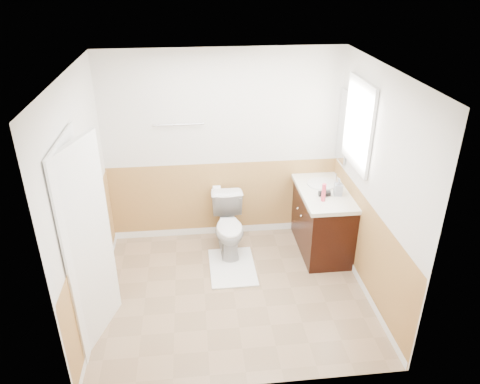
{
  "coord_description": "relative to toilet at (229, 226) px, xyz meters",
  "views": [
    {
      "loc": [
        -0.38,
        -4.14,
        3.41
      ],
      "look_at": [
        0.1,
        0.25,
        1.15
      ],
      "focal_mm": 34.35,
      "sensor_mm": 36.0,
      "label": 1
    }
  ],
  "objects": [
    {
      "name": "floor",
      "position": [
        -0.03,
        -0.84,
        -0.37
      ],
      "size": [
        3.0,
        3.0,
        0.0
      ],
      "primitive_type": "plane",
      "color": "#8C7051",
      "rests_on": "ground"
    },
    {
      "name": "ceiling",
      "position": [
        -0.03,
        -0.84,
        2.13
      ],
      "size": [
        3.0,
        3.0,
        0.0
      ],
      "primitive_type": "plane",
      "rotation": [
        3.14,
        0.0,
        0.0
      ],
      "color": "white",
      "rests_on": "floor"
    },
    {
      "name": "wall_back",
      "position": [
        -0.03,
        0.46,
        0.88
      ],
      "size": [
        3.0,
        0.0,
        3.0
      ],
      "primitive_type": "plane",
      "rotation": [
        1.57,
        0.0,
        0.0
      ],
      "color": "silver",
      "rests_on": "floor"
    },
    {
      "name": "wall_front",
      "position": [
        -0.03,
        -2.14,
        0.88
      ],
      "size": [
        3.0,
        0.0,
        3.0
      ],
      "primitive_type": "plane",
      "rotation": [
        -1.57,
        0.0,
        0.0
      ],
      "color": "silver",
      "rests_on": "floor"
    },
    {
      "name": "wall_left",
      "position": [
        -1.53,
        -0.84,
        0.88
      ],
      "size": [
        0.0,
        3.0,
        3.0
      ],
      "primitive_type": "plane",
      "rotation": [
        1.57,
        0.0,
        1.57
      ],
      "color": "silver",
      "rests_on": "floor"
    },
    {
      "name": "wall_right",
      "position": [
        1.47,
        -0.84,
        0.88
      ],
      "size": [
        0.0,
        3.0,
        3.0
      ],
      "primitive_type": "plane",
      "rotation": [
        1.57,
        0.0,
        -1.57
      ],
      "color": "silver",
      "rests_on": "floor"
    },
    {
      "name": "wainscot_back",
      "position": [
        -0.03,
        0.45,
        0.13
      ],
      "size": [
        3.0,
        0.0,
        3.0
      ],
      "primitive_type": "plane",
      "rotation": [
        1.57,
        0.0,
        0.0
      ],
      "color": "tan",
      "rests_on": "floor"
    },
    {
      "name": "wainscot_front",
      "position": [
        -0.03,
        -2.12,
        0.13
      ],
      "size": [
        3.0,
        0.0,
        3.0
      ],
      "primitive_type": "plane",
      "rotation": [
        -1.57,
        0.0,
        0.0
      ],
      "color": "tan",
      "rests_on": "floor"
    },
    {
      "name": "wainscot_left",
      "position": [
        -1.52,
        -0.84,
        0.13
      ],
      "size": [
        0.0,
        2.6,
        2.6
      ],
      "primitive_type": "plane",
      "rotation": [
        1.57,
        0.0,
        1.57
      ],
      "color": "tan",
      "rests_on": "floor"
    },
    {
      "name": "wainscot_right",
      "position": [
        1.46,
        -0.84,
        0.13
      ],
      "size": [
        0.0,
        2.6,
        2.6
      ],
      "primitive_type": "plane",
      "rotation": [
        1.57,
        0.0,
        -1.57
      ],
      "color": "tan",
      "rests_on": "floor"
    },
    {
      "name": "toilet",
      "position": [
        0.0,
        0.0,
        0.0
      ],
      "size": [
        0.41,
        0.72,
        0.73
      ],
      "primitive_type": "imported",
      "rotation": [
        0.0,
        0.0,
        0.01
      ],
      "color": "silver",
      "rests_on": "floor"
    },
    {
      "name": "bath_mat",
      "position": [
        0.0,
        -0.38,
        -0.36
      ],
      "size": [
        0.56,
        0.8,
        0.02
      ],
      "primitive_type": "cube",
      "rotation": [
        0.0,
        0.0,
        0.01
      ],
      "color": "white",
      "rests_on": "floor"
    },
    {
      "name": "vanity_cabinet",
      "position": [
        1.19,
        -0.05,
        0.03
      ],
      "size": [
        0.55,
        1.1,
        0.8
      ],
      "primitive_type": "cube",
      "color": "black",
      "rests_on": "floor"
    },
    {
      "name": "vanity_knob_left",
      "position": [
        0.89,
        -0.15,
        0.18
      ],
      "size": [
        0.03,
        0.03,
        0.03
      ],
      "primitive_type": "sphere",
      "color": "silver",
      "rests_on": "vanity_cabinet"
    },
    {
      "name": "vanity_knob_right",
      "position": [
        0.89,
        0.05,
        0.18
      ],
      "size": [
        0.03,
        0.03,
        0.03
      ],
      "primitive_type": "sphere",
      "color": "silver",
      "rests_on": "vanity_cabinet"
    },
    {
      "name": "countertop",
      "position": [
        1.18,
        -0.05,
        0.46
      ],
      "size": [
        0.6,
        1.15,
        0.05
      ],
      "primitive_type": "cube",
      "color": "silver",
      "rests_on": "vanity_cabinet"
    },
    {
      "name": "sink_basin",
      "position": [
        1.19,
        0.1,
        0.49
      ],
      "size": [
        0.36,
        0.36,
        0.02
      ],
      "primitive_type": "cylinder",
      "color": "silver",
      "rests_on": "countertop"
    },
    {
      "name": "faucet",
      "position": [
        1.37,
        0.1,
        0.55
      ],
      "size": [
        0.02,
        0.02,
        0.14
      ],
      "primitive_type": "cylinder",
      "color": "silver",
      "rests_on": "countertop"
    },
    {
      "name": "lotion_bottle",
      "position": [
        1.09,
        -0.34,
        0.59
      ],
      "size": [
        0.05,
        0.05,
        0.22
      ],
      "primitive_type": "cylinder",
      "color": "#DD3951",
      "rests_on": "countertop"
    },
    {
      "name": "soap_dispenser",
      "position": [
        1.31,
        -0.2,
        0.59
      ],
      "size": [
        0.11,
        0.11,
        0.21
      ],
      "primitive_type": "imported",
      "rotation": [
        0.0,
        0.0,
        -0.14
      ],
      "color": "gray",
      "rests_on": "countertop"
    },
    {
      "name": "hair_dryer_body",
      "position": [
        1.14,
        -0.22,
        0.52
      ],
      "size": [
        0.14,
        0.07,
        0.07
      ],
      "primitive_type": "cylinder",
      "rotation": [
        0.0,
        1.57,
        0.0
      ],
      "color": "black",
      "rests_on": "countertop"
    },
    {
      "name": "hair_dryer_handle",
      "position": [
        1.11,
        -0.18,
        0.49
      ],
      "size": [
        0.03,
        0.03,
        0.07
      ],
      "primitive_type": "cylinder",
      "color": "black",
      "rests_on": "countertop"
    },
    {
      "name": "mirror_panel",
      "position": [
        1.45,
        0.26,
        1.18
      ],
      "size": [
        0.02,
        0.35,
        0.9
      ],
      "primitive_type": "cube",
      "color": "silver",
      "rests_on": "wall_right"
    },
    {
      "name": "window_frame",
      "position": [
        1.44,
        -0.25,
        1.38
      ],
      "size": [
        0.04,
        0.8,
        1.0
      ],
      "primitive_type": "cube",
      "color": "white",
      "rests_on": "wall_right"
    },
    {
      "name": "window_glass",
      "position": [
        1.46,
        -0.25,
        1.38
      ],
      "size": [
        0.01,
        0.7,
        0.9
      ],
      "primitive_type": "cube",
      "color": "white",
      "rests_on": "wall_right"
    },
    {
      "name": "door",
      "position": [
        -1.43,
        -1.29,
        0.65
      ],
      "size": [
        0.29,
        0.78,
        2.04
      ],
      "primitive_type": "cube",
      "rotation": [
        0.0,
        0.0,
        -0.31
      ],
      "color": "white",
      "rests_on": "wall_left"
    },
    {
      "name": "door_frame",
      "position": [
        -1.5,
        -1.29,
        0.66
      ],
      "size": [
        0.02,
        0.92,
        2.1
      ],
      "primitive_type": "cube",
      "color": "white",
      "rests_on": "wall_left"
    },
    {
      "name": "door_knob",
      "position": [
        -1.37,
        -0.96,
        0.58
      ],
      "size": [
        0.06,
        0.06,
        0.06
      ],
      "primitive_type": "sphere",
      "color": "silver",
      "rests_on": "door"
    },
    {
      "name": "towel_bar",
      "position": [
        -0.58,
        0.41,
        1.23
      ],
      "size": [
        0.62,
        0.02,
        0.02
      ],
      "primitive_type": "cylinder",
      "rotation": [
        0.0,
        1.57,
        0.0
      ],
      "color": "silver",
      "rests_on": "wall_back"
    },
    {
      "name": "tp_holder_bar",
      "position": [
        -0.13,
        0.39,
        0.33
      ],
      "size": [
        0.14,
        0.02,
        0.02
      ],
      "primitive_type": "cylinder",
      "rotation": [
        0.0,
        1.57,
        0.0
      ],
      "color": "silver",
      "rests_on": "wall_back"
    },
    {
      "name": "tp_roll",
      "position": [
        -0.13,
        0.39,
        0.33
      ],
      "size": [
        0.1,
        0.11,
        0.11
      ],
      "primitive_type": "cylinder",
      "rotation": [
        0.0,
        1.57,
        0.0
      ],
      "color": "white",
      "rests_on": "tp_holder_bar"
    },
    {
      "name": "tp_sheet",
      "position": [
        -0.13,
        0.39,
        0.22
      ],
      "size": [
        0.1,
        0.01,
        0.16
      ],
      "primitive_type": "cube",
      "color": "white",
      "rests_on": "tp_roll"
    }
  ]
}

